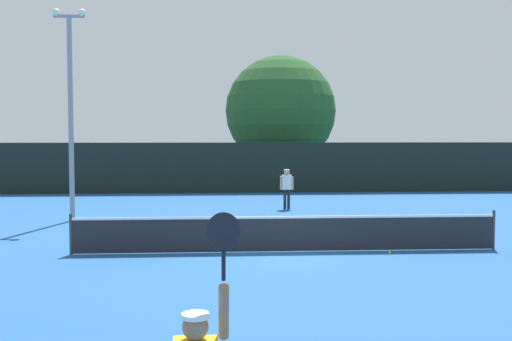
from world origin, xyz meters
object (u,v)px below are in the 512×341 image
object	(u,v)px
light_pole	(70,100)
parked_car_mid	(336,170)
player_receiving	(287,185)
parked_car_near	(197,172)
tennis_ball	(390,253)
large_tree	(281,111)

from	to	relation	value
light_pole	parked_car_mid	bearing A→B (deg)	53.62
player_receiving	parked_car_near	xyz separation A→B (m)	(-4.18, 13.72, -0.25)
player_receiving	light_pole	distance (m)	9.31
tennis_ball	large_tree	size ratio (longest dim) A/B	0.01
player_receiving	tennis_ball	world-z (taller)	player_receiving
player_receiving	tennis_ball	distance (m)	9.91
large_tree	parked_car_near	xyz separation A→B (m)	(-5.32, 0.38, -3.87)
large_tree	parked_car_near	world-z (taller)	large_tree
player_receiving	parked_car_mid	distance (m)	15.90
large_tree	parked_car_near	size ratio (longest dim) A/B	1.86
player_receiving	parked_car_mid	bearing A→B (deg)	-108.61
parked_car_near	tennis_ball	bearing A→B (deg)	-82.38
player_receiving	tennis_ball	size ratio (longest dim) A/B	24.66
player_receiving	parked_car_mid	size ratio (longest dim) A/B	0.38
large_tree	light_pole	bearing A→B (deg)	-119.79
tennis_ball	light_pole	size ratio (longest dim) A/B	0.01
player_receiving	parked_car_mid	xyz separation A→B (m)	(5.07, 15.06, -0.25)
player_receiving	large_tree	xyz separation A→B (m)	(1.14, 13.35, 3.62)
player_receiving	light_pole	world-z (taller)	light_pole
player_receiving	parked_car_near	distance (m)	14.35
tennis_ball	light_pole	world-z (taller)	light_pole
tennis_ball	parked_car_near	bearing A→B (deg)	103.82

